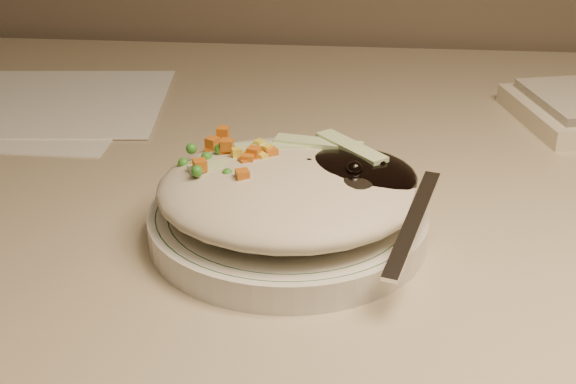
{
  "coord_description": "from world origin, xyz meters",
  "views": [
    {
      "loc": [
        -0.04,
        0.69,
        1.04
      ],
      "look_at": [
        -0.08,
        1.22,
        0.78
      ],
      "focal_mm": 50.0,
      "sensor_mm": 36.0,
      "label": 1
    }
  ],
  "objects": [
    {
      "name": "papers",
      "position": [
        -0.41,
        1.47,
        0.74
      ],
      "size": [
        0.34,
        0.25,
        0.0
      ],
      "color": "white",
      "rests_on": "desk"
    },
    {
      "name": "plate",
      "position": [
        -0.08,
        1.22,
        0.75
      ],
      "size": [
        0.21,
        0.21,
        0.02
      ],
      "primitive_type": "cylinder",
      "color": "silver",
      "rests_on": "desk"
    },
    {
      "name": "plate_rim",
      "position": [
        -0.08,
        1.22,
        0.76
      ],
      "size": [
        0.2,
        0.2,
        0.0
      ],
      "color": "#144723",
      "rests_on": "plate"
    },
    {
      "name": "desk",
      "position": [
        0.0,
        1.38,
        0.54
      ],
      "size": [
        1.4,
        0.7,
        0.74
      ],
      "color": "tan",
      "rests_on": "ground"
    },
    {
      "name": "meal",
      "position": [
        -0.08,
        1.22,
        0.78
      ],
      "size": [
        0.21,
        0.19,
        0.05
      ],
      "color": "#BCB198",
      "rests_on": "plate"
    }
  ]
}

